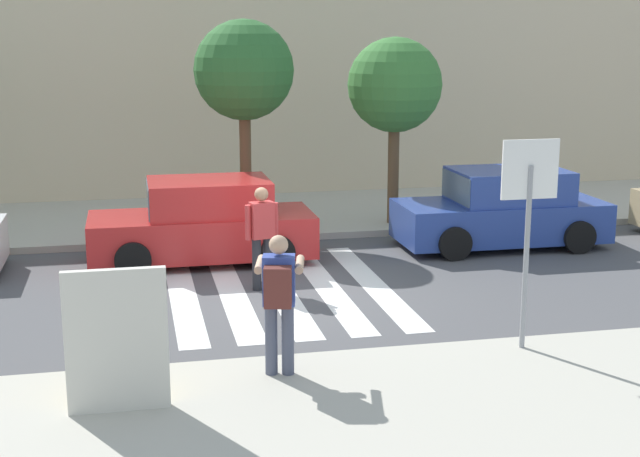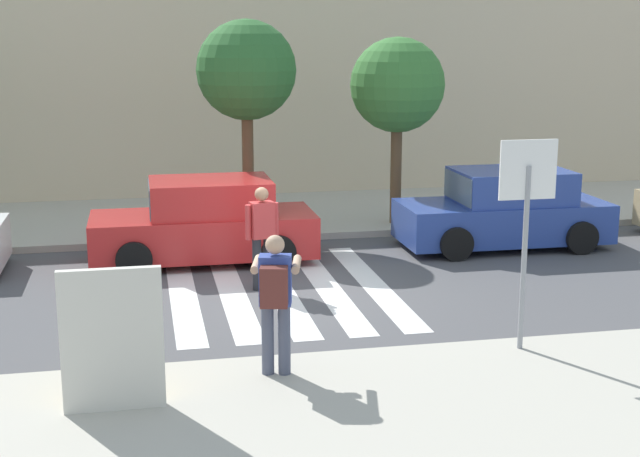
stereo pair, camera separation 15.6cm
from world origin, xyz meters
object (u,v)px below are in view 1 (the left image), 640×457
Objects in this scene: stop_sign at (529,198)px; street_tree_center at (244,72)px; pedestrian_crossing at (262,232)px; advertising_board at (117,341)px; photographer_with_backpack at (279,293)px; parked_car_red at (204,224)px; parked_car_blue at (502,211)px; street_tree_east at (395,86)px.

street_tree_center is (-2.58, 7.92, 1.26)m from stop_sign.
stop_sign is at bearing -53.39° from pedestrian_crossing.
stop_sign is 1.71× the size of advertising_board.
stop_sign reaches higher than photographer_with_backpack.
stop_sign is 4.94m from pedestrian_crossing.
advertising_board is at bearing -115.68° from pedestrian_crossing.
pedestrian_crossing is 0.42× the size of parked_car_red.
advertising_board reaches higher than parked_car_blue.
street_tree_center reaches higher than street_tree_east.
photographer_with_backpack is at bearing -94.82° from street_tree_center.
pedestrian_crossing is at bearing -93.91° from street_tree_center.
street_tree_center reaches higher than photographer_with_backpack.
street_tree_center is at bearing 157.17° from parked_car_blue.
photographer_with_backpack reaches higher than parked_car_blue.
street_tree_east is 2.48× the size of advertising_board.
street_tree_east reaches higher than parked_car_red.
parked_car_red is 0.95× the size of street_tree_center.
street_tree_east is at bearing 56.82° from advertising_board.
pedestrian_crossing is (-2.86, 3.85, -1.17)m from stop_sign.
street_tree_center is at bearing 73.76° from advertising_board.
street_tree_east is at bearing -0.81° from street_tree_center.
parked_car_red is 3.53m from street_tree_center.
street_tree_center is (-4.85, 2.04, 2.68)m from parked_car_blue.
photographer_with_backpack is 0.42× the size of parked_car_red.
pedestrian_crossing is at bearing -68.84° from parked_car_red.
photographer_with_backpack is 0.42× the size of parked_car_blue.
advertising_board reaches higher than parked_car_red.
street_tree_east reaches higher than parked_car_blue.
street_tree_east reaches higher than stop_sign.
street_tree_center is (0.28, 4.07, 2.43)m from pedestrian_crossing.
street_tree_east is at bearing 49.31° from pedestrian_crossing.
advertising_board is (-2.58, -8.85, -2.47)m from street_tree_center.
parked_car_blue is 3.51m from street_tree_east.
parked_car_red is at bearing 77.44° from advertising_board.
street_tree_center reaches higher than parked_car_red.
street_tree_east is (3.46, 4.02, 2.10)m from pedestrian_crossing.
advertising_board is (-2.30, -4.78, -0.03)m from pedestrian_crossing.
street_tree_center reaches higher than stop_sign.
photographer_with_backpack is (-3.27, -0.28, -0.97)m from stop_sign.
photographer_with_backpack is 8.30m from parked_car_blue.
stop_sign is 3.43m from photographer_with_backpack.
street_tree_east is at bearing 64.61° from photographer_with_backpack.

